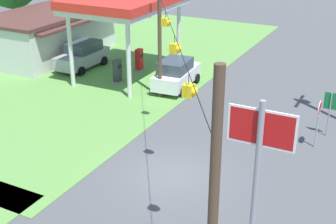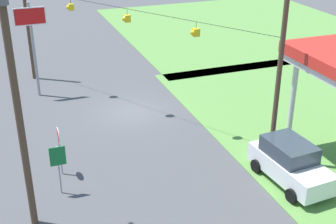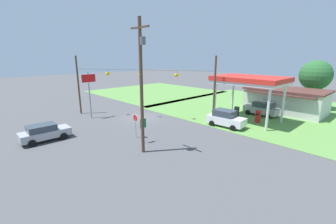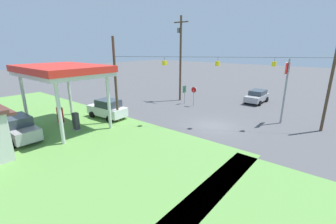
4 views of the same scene
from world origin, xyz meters
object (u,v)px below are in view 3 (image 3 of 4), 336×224
(car_on_crossroad, at_px, (44,132))
(utility_pole_main, at_px, (142,81))
(car_at_pumps_rear, at_px, (261,108))
(gas_station_canopy, at_px, (250,81))
(fuel_pump_far, at_px, (258,117))
(stop_sign_roadside, at_px, (135,121))
(stop_sign_overhead, at_px, (89,86))
(car_at_pumps_front, at_px, (226,118))
(gas_station_store, at_px, (285,100))
(tree_behind_station, at_px, (316,75))
(route_sign, at_px, (143,126))
(fuel_pump_near, at_px, (236,113))

(car_on_crossroad, relative_size, utility_pole_main, 0.41)
(car_at_pumps_rear, bearing_deg, gas_station_canopy, 89.63)
(fuel_pump_far, bearing_deg, stop_sign_roadside, -114.59)
(stop_sign_roadside, relative_size, stop_sign_overhead, 0.40)
(car_at_pumps_front, height_order, utility_pole_main, utility_pole_main)
(gas_station_store, height_order, car_at_pumps_front, gas_station_store)
(tree_behind_station, bearing_deg, route_sign, -103.89)
(fuel_pump_near, distance_m, stop_sign_overhead, 19.83)
(car_at_pumps_rear, height_order, tree_behind_station, tree_behind_station)
(fuel_pump_near, bearing_deg, car_at_pumps_front, -77.77)
(stop_sign_roadside, distance_m, tree_behind_station, 29.37)
(fuel_pump_far, relative_size, tree_behind_station, 0.22)
(car_at_pumps_front, relative_size, stop_sign_roadside, 1.79)
(car_at_pumps_front, bearing_deg, car_on_crossroad, -124.64)
(car_at_pumps_front, bearing_deg, gas_station_canopy, 77.39)
(fuel_pump_near, height_order, car_at_pumps_rear, car_at_pumps_rear)
(car_on_crossroad, xyz_separation_m, route_sign, (7.19, 6.75, 0.83))
(car_at_pumps_front, height_order, car_on_crossroad, car_at_pumps_front)
(gas_station_canopy, xyz_separation_m, car_at_pumps_front, (-0.59, -4.05, -4.17))
(car_on_crossroad, distance_m, stop_sign_roadside, 9.01)
(fuel_pump_far, height_order, utility_pole_main, utility_pole_main)
(gas_station_canopy, relative_size, route_sign, 3.48)
(car_at_pumps_front, relative_size, car_at_pumps_rear, 0.98)
(car_on_crossroad, bearing_deg, fuel_pump_near, -22.31)
(fuel_pump_near, height_order, utility_pole_main, utility_pole_main)
(car_on_crossroad, bearing_deg, stop_sign_roadside, -37.46)
(fuel_pump_far, xyz_separation_m, tree_behind_station, (2.21, 13.95, 4.46))
(stop_sign_overhead, bearing_deg, car_at_pumps_rear, 49.59)
(car_on_crossroad, bearing_deg, car_at_pumps_front, -29.36)
(fuel_pump_far, height_order, route_sign, route_sign)
(gas_station_canopy, height_order, fuel_pump_near, gas_station_canopy)
(car_at_pumps_rear, relative_size, stop_sign_roadside, 1.82)
(fuel_pump_near, bearing_deg, stop_sign_roadside, -103.88)
(car_at_pumps_front, relative_size, stop_sign_overhead, 0.72)
(gas_station_canopy, height_order, car_at_pumps_rear, gas_station_canopy)
(car_on_crossroad, relative_size, stop_sign_roadside, 1.82)
(fuel_pump_far, bearing_deg, route_sign, -108.52)
(fuel_pump_far, distance_m, route_sign, 15.01)
(route_sign, bearing_deg, fuel_pump_far, 71.48)
(tree_behind_station, bearing_deg, gas_station_store, -111.21)
(gas_station_store, relative_size, fuel_pump_near, 6.52)
(fuel_pump_near, bearing_deg, car_at_pumps_rear, 69.11)
(car_at_pumps_rear, bearing_deg, gas_station_store, -107.66)
(car_at_pumps_front, bearing_deg, stop_sign_roadside, -117.91)
(stop_sign_roadside, relative_size, utility_pole_main, 0.22)
(car_on_crossroad, height_order, tree_behind_station, tree_behind_station)
(route_sign, bearing_deg, stop_sign_overhead, 178.34)
(fuel_pump_far, relative_size, stop_sign_roadside, 0.65)
(car_at_pumps_rear, height_order, stop_sign_roadside, stop_sign_roadside)
(route_sign, bearing_deg, fuel_pump_near, 82.67)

